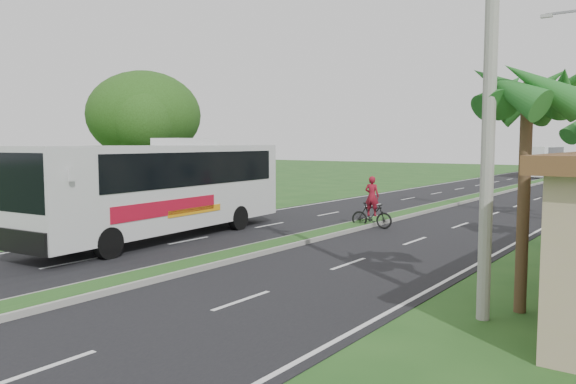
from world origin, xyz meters
The scene contains 11 objects.
ground centered at (0.00, 0.00, 0.00)m, with size 180.00×180.00×0.00m, color #224C1C.
road_asphalt centered at (0.00, 20.00, 0.01)m, with size 14.00×160.00×0.02m, color black.
median_strip centered at (0.00, 20.00, 0.10)m, with size 1.20×160.00×0.18m.
lane_edge_left centered at (-6.70, 20.00, 0.00)m, with size 0.12×160.00×0.01m, color silver.
lane_edge_right centered at (6.70, 20.00, 0.00)m, with size 0.12×160.00×0.01m, color silver.
palm_verge_a centered at (9.00, 3.00, 4.74)m, with size 2.40×2.40×5.45m.
shade_tree centered at (-12.11, 10.02, 5.03)m, with size 6.30×6.00×7.54m.
utility_pole_a centered at (8.50, 2.00, 5.67)m, with size 1.60×0.28×11.00m.
coach_bus_main centered at (-4.60, 4.88, 2.15)m, with size 3.61×12.27×3.91m.
coach_bus_far centered at (-2.16, 58.51, 1.90)m, with size 2.61×11.52×3.35m.
motorcyclist centered at (0.63, 11.95, 0.82)m, with size 1.90×0.75×2.29m.
Camera 1 is at (12.02, -9.79, 3.72)m, focal length 35.00 mm.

